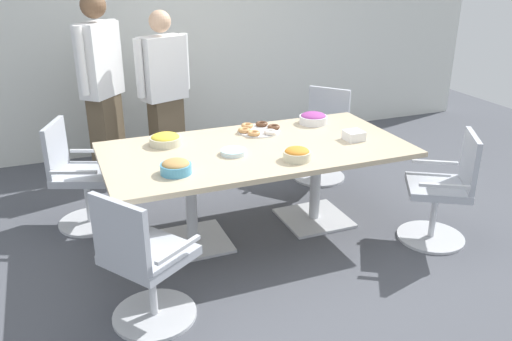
# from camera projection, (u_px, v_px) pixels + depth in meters

# --- Properties ---
(ground_plane) EXTENTS (10.00, 10.00, 0.01)m
(ground_plane) POSITION_uv_depth(u_px,v_px,m) (256.00, 231.00, 4.48)
(ground_plane) COLOR #4C4F56
(back_wall) EXTENTS (8.00, 0.10, 2.80)m
(back_wall) POSITION_uv_depth(u_px,v_px,m) (178.00, 27.00, 6.01)
(back_wall) COLOR silver
(back_wall) RESTS_ON ground
(conference_table) EXTENTS (2.40, 1.20, 0.75)m
(conference_table) POSITION_uv_depth(u_px,v_px,m) (256.00, 162.00, 4.24)
(conference_table) COLOR #CCB793
(conference_table) RESTS_ON ground
(office_chair_0) EXTENTS (0.74, 0.74, 0.91)m
(office_chair_0) POSITION_uv_depth(u_px,v_px,m) (444.00, 194.00, 4.19)
(office_chair_0) COLOR silver
(office_chair_0) RESTS_ON ground
(office_chair_1) EXTENTS (0.76, 0.76, 0.91)m
(office_chair_1) POSITION_uv_depth(u_px,v_px,m) (322.00, 139.00, 5.42)
(office_chair_1) COLOR silver
(office_chair_1) RESTS_ON ground
(office_chair_2) EXTENTS (0.70, 0.70, 0.91)m
(office_chair_2) POSITION_uv_depth(u_px,v_px,m) (79.00, 180.00, 4.45)
(office_chair_2) COLOR silver
(office_chair_2) RESTS_ON ground
(office_chair_3) EXTENTS (0.75, 0.75, 0.91)m
(office_chair_3) POSITION_uv_depth(u_px,v_px,m) (144.00, 266.00, 3.22)
(office_chair_3) COLOR silver
(office_chair_3) RESTS_ON ground
(person_standing_0) EXTENTS (0.47, 0.51, 1.85)m
(person_standing_0) POSITION_uv_depth(u_px,v_px,m) (102.00, 86.00, 5.14)
(person_standing_0) COLOR brown
(person_standing_0) RESTS_ON ground
(person_standing_1) EXTENTS (0.60, 0.36, 1.68)m
(person_standing_1) POSITION_uv_depth(u_px,v_px,m) (165.00, 92.00, 5.36)
(person_standing_1) COLOR brown
(person_standing_1) RESTS_ON ground
(snack_bowl_chips_orange) EXTENTS (0.21, 0.21, 0.10)m
(snack_bowl_chips_orange) POSITION_uv_depth(u_px,v_px,m) (297.00, 154.00, 3.92)
(snack_bowl_chips_orange) COLOR beige
(snack_bowl_chips_orange) RESTS_ON conference_table
(snack_bowl_candy_mix) EXTENTS (0.25, 0.25, 0.10)m
(snack_bowl_candy_mix) POSITION_uv_depth(u_px,v_px,m) (313.00, 118.00, 4.76)
(snack_bowl_candy_mix) COLOR white
(snack_bowl_candy_mix) RESTS_ON conference_table
(snack_bowl_cookies) EXTENTS (0.22, 0.22, 0.10)m
(snack_bowl_cookies) POSITION_uv_depth(u_px,v_px,m) (176.00, 167.00, 3.68)
(snack_bowl_cookies) COLOR #4C9EC6
(snack_bowl_cookies) RESTS_ON conference_table
(snack_bowl_chips_yellow) EXTENTS (0.26, 0.26, 0.09)m
(snack_bowl_chips_yellow) POSITION_uv_depth(u_px,v_px,m) (165.00, 139.00, 4.23)
(snack_bowl_chips_yellow) COLOR beige
(snack_bowl_chips_yellow) RESTS_ON conference_table
(donut_platter) EXTENTS (0.38, 0.36, 0.04)m
(donut_platter) POSITION_uv_depth(u_px,v_px,m) (259.00, 130.00, 4.55)
(donut_platter) COLOR white
(donut_platter) RESTS_ON conference_table
(plate_stack) EXTENTS (0.20, 0.20, 0.04)m
(plate_stack) POSITION_uv_depth(u_px,v_px,m) (233.00, 152.00, 4.04)
(plate_stack) COLOR white
(plate_stack) RESTS_ON conference_table
(napkin_pile) EXTENTS (0.15, 0.15, 0.08)m
(napkin_pile) POSITION_uv_depth(u_px,v_px,m) (354.00, 136.00, 4.34)
(napkin_pile) COLOR white
(napkin_pile) RESTS_ON conference_table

